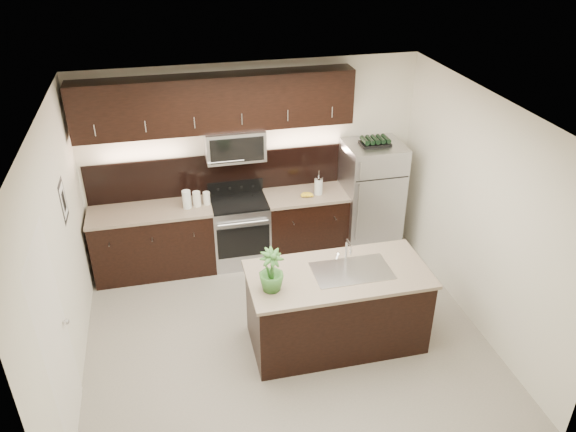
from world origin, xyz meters
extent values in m
plane|color=gray|center=(0.00, 0.00, 0.00)|extent=(4.50, 4.50, 0.00)
cube|color=silver|center=(0.00, 2.00, 1.35)|extent=(4.50, 0.02, 2.70)
cube|color=silver|center=(0.00, -2.00, 1.35)|extent=(4.50, 0.02, 2.70)
cube|color=silver|center=(-2.25, 0.00, 1.35)|extent=(0.02, 4.00, 2.70)
cube|color=silver|center=(2.25, 0.00, 1.35)|extent=(0.02, 4.00, 2.70)
cube|color=white|center=(0.00, 0.00, 2.70)|extent=(4.50, 4.00, 0.02)
cube|color=silver|center=(-2.23, -0.80, 1.01)|extent=(0.04, 0.80, 2.02)
sphere|color=silver|center=(-2.20, -0.48, 1.00)|extent=(0.06, 0.06, 0.06)
cube|color=black|center=(-2.24, 0.75, 1.65)|extent=(0.01, 0.32, 0.46)
cube|color=white|center=(-2.23, 0.75, 1.65)|extent=(0.00, 0.24, 0.36)
cube|color=black|center=(-1.42, 1.69, 0.45)|extent=(1.57, 0.62, 0.90)
cube|color=black|center=(0.71, 1.69, 0.45)|extent=(1.16, 0.62, 0.90)
cube|color=#B2B2B7|center=(-0.25, 1.69, 0.45)|extent=(0.76, 0.62, 0.90)
cube|color=black|center=(-0.25, 1.69, 0.92)|extent=(0.76, 0.60, 0.03)
cube|color=#BEA78F|center=(-1.42, 1.69, 0.92)|extent=(1.59, 0.65, 0.04)
cube|color=#BEA78F|center=(0.71, 1.69, 0.92)|extent=(1.18, 0.65, 0.04)
cube|color=black|center=(-0.46, 1.99, 1.22)|extent=(3.49, 0.02, 0.56)
cube|color=#B2B2B7|center=(-0.25, 1.80, 1.70)|extent=(0.76, 0.40, 0.40)
cube|color=black|center=(-0.46, 1.83, 2.25)|extent=(3.49, 0.33, 0.70)
cube|color=black|center=(0.54, -0.21, 0.45)|extent=(1.90, 0.90, 0.90)
cube|color=#BEA78F|center=(0.54, -0.21, 0.92)|extent=(1.96, 0.96, 0.04)
cube|color=silver|center=(0.69, -0.21, 0.95)|extent=(0.84, 0.50, 0.01)
cylinder|color=silver|center=(0.69, 0.00, 1.06)|extent=(0.03, 0.03, 0.24)
cylinder|color=silver|center=(0.69, -0.07, 1.21)|extent=(0.02, 0.14, 0.02)
cylinder|color=silver|center=(0.69, -0.14, 1.16)|extent=(0.02, 0.02, 0.10)
cube|color=#B2B2B7|center=(1.61, 1.63, 0.80)|extent=(0.77, 0.69, 1.60)
cube|color=black|center=(1.61, 1.63, 1.61)|extent=(0.39, 0.24, 0.03)
cylinder|color=black|center=(1.46, 1.63, 1.66)|extent=(0.07, 0.23, 0.07)
cylinder|color=black|center=(1.53, 1.63, 1.66)|extent=(0.07, 0.23, 0.07)
cylinder|color=black|center=(1.61, 1.63, 1.66)|extent=(0.07, 0.23, 0.07)
cylinder|color=black|center=(1.68, 1.63, 1.66)|extent=(0.07, 0.23, 0.07)
cylinder|color=black|center=(1.76, 1.63, 1.66)|extent=(0.07, 0.23, 0.07)
imported|color=#336628|center=(-0.22, -0.34, 1.17)|extent=(0.34, 0.34, 0.46)
cylinder|color=silver|center=(-0.93, 1.64, 1.06)|extent=(0.11, 0.11, 0.24)
cylinder|color=silver|center=(-0.80, 1.66, 1.04)|extent=(0.10, 0.10, 0.20)
cylinder|color=silver|center=(-0.67, 1.69, 1.03)|extent=(0.09, 0.09, 0.17)
cylinder|color=silver|center=(0.84, 1.64, 1.05)|extent=(0.11, 0.11, 0.22)
cylinder|color=silver|center=(0.84, 1.64, 1.17)|extent=(0.12, 0.12, 0.02)
cylinder|color=silver|center=(0.84, 1.64, 1.23)|extent=(0.01, 0.01, 0.09)
ellipsoid|color=gold|center=(0.62, 1.61, 0.97)|extent=(0.20, 0.16, 0.06)
camera|label=1|loc=(-1.11, -4.92, 4.41)|focal=35.00mm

